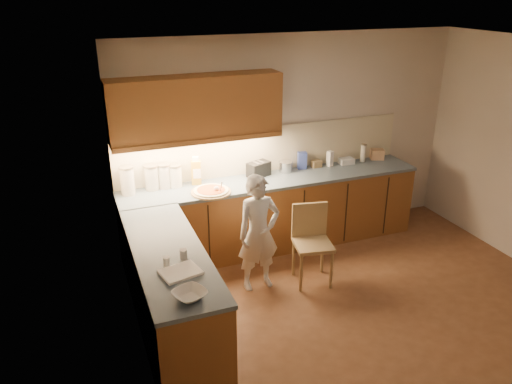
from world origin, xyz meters
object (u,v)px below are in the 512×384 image
at_px(pizza_on_board, 211,191).
at_px(wooden_chair, 311,238).
at_px(oil_jug, 196,172).
at_px(toaster, 259,169).
at_px(child, 259,233).

xyz_separation_m(pizza_on_board, wooden_chair, (0.93, -0.71, -0.42)).
distance_m(pizza_on_board, wooden_chair, 1.25).
relative_size(pizza_on_board, oil_jug, 1.34).
relative_size(oil_jug, toaster, 1.07).
xyz_separation_m(child, toaster, (0.37, 0.95, 0.36)).
bearing_deg(pizza_on_board, toaster, 23.72).
xyz_separation_m(pizza_on_board, toaster, (0.70, 0.31, 0.07)).
xyz_separation_m(wooden_chair, oil_jug, (-1.02, 1.04, 0.56)).
bearing_deg(wooden_chair, oil_jug, 145.66).
height_order(wooden_chair, oil_jug, oil_jug).
bearing_deg(child, pizza_on_board, 114.58).
bearing_deg(pizza_on_board, child, -63.03).
bearing_deg(wooden_chair, toaster, 114.07).
distance_m(pizza_on_board, oil_jug, 0.36).
height_order(child, toaster, child).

